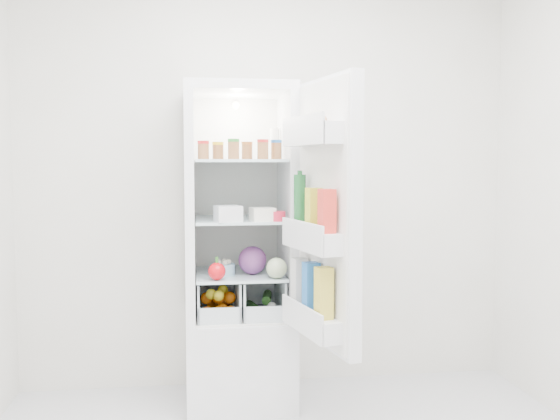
{
  "coord_description": "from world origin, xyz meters",
  "views": [
    {
      "loc": [
        -0.45,
        -2.31,
        1.36
      ],
      "look_at": [
        0.0,
        0.95,
        1.12
      ],
      "focal_mm": 40.0,
      "sensor_mm": 36.0,
      "label": 1
    }
  ],
  "objects": [
    {
      "name": "fridge_door",
      "position": [
        0.16,
        0.62,
        1.09
      ],
      "size": [
        0.28,
        0.6,
        1.3
      ],
      "rotation": [
        0.0,
        0.0,
        1.78
      ],
      "color": "white",
      "rests_on": "refrigerator"
    },
    {
      "name": "room_walls",
      "position": [
        0.0,
        0.0,
        1.59
      ],
      "size": [
        3.02,
        3.02,
        2.61
      ],
      "color": "silver",
      "rests_on": "ground"
    },
    {
      "name": "shelf_mid",
      "position": [
        -0.2,
        1.19,
        1.05
      ],
      "size": [
        0.49,
        0.53,
        0.02
      ],
      "primitive_type": "cube",
      "color": "silver",
      "rests_on": "refrigerator"
    },
    {
      "name": "tub_cream",
      "position": [
        -0.09,
        1.01,
        1.09
      ],
      "size": [
        0.14,
        0.14,
        0.07
      ],
      "primitive_type": "cube",
      "rotation": [
        0.0,
        0.0,
        0.16
      ],
      "color": "white",
      "rests_on": "shelf_mid"
    },
    {
      "name": "condiment_jars",
      "position": [
        -0.2,
        1.07,
        1.43
      ],
      "size": [
        0.46,
        0.16,
        0.08
      ],
      "color": "#B21919",
      "rests_on": "shelf_top"
    },
    {
      "name": "crisper_left",
      "position": [
        -0.32,
        1.19,
        0.61
      ],
      "size": [
        0.23,
        0.46,
        0.22
      ],
      "primitive_type": null,
      "color": "silver",
      "rests_on": "refrigerator"
    },
    {
      "name": "shelf_low",
      "position": [
        -0.2,
        1.19,
        0.74
      ],
      "size": [
        0.49,
        0.53,
        0.01
      ],
      "primitive_type": "cube",
      "color": "silver",
      "rests_on": "refrigerator"
    },
    {
      "name": "red_cabbage",
      "position": [
        -0.13,
        1.12,
        0.83
      ],
      "size": [
        0.16,
        0.16,
        0.16
      ],
      "primitive_type": "sphere",
      "color": "#531D55",
      "rests_on": "shelf_low"
    },
    {
      "name": "tub_white",
      "position": [
        -0.27,
        0.99,
        1.1
      ],
      "size": [
        0.15,
        0.15,
        0.08
      ],
      "primitive_type": "cube",
      "rotation": [
        0.0,
        0.0,
        0.19
      ],
      "color": "silver",
      "rests_on": "shelf_mid"
    },
    {
      "name": "tin_red",
      "position": [
        -0.01,
        0.98,
        1.08
      ],
      "size": [
        0.1,
        0.1,
        0.05
      ],
      "primitive_type": "cylinder",
      "rotation": [
        0.0,
        0.0,
        0.36
      ],
      "color": "red",
      "rests_on": "shelf_mid"
    },
    {
      "name": "citrus_pile",
      "position": [
        -0.32,
        1.16,
        0.58
      ],
      "size": [
        0.2,
        0.31,
        0.16
      ],
      "color": "orange",
      "rests_on": "refrigerator"
    },
    {
      "name": "bell_pepper",
      "position": [
        -0.34,
        0.97,
        0.79
      ],
      "size": [
        0.09,
        0.09,
        0.09
      ],
      "primitive_type": "sphere",
      "color": "red",
      "rests_on": "shelf_low"
    },
    {
      "name": "shelf_top",
      "position": [
        -0.2,
        1.19,
        1.38
      ],
      "size": [
        0.49,
        0.53,
        0.02
      ],
      "primitive_type": "cube",
      "color": "silver",
      "rests_on": "refrigerator"
    },
    {
      "name": "mushroom_bowl",
      "position": [
        -0.3,
        1.12,
        0.78
      ],
      "size": [
        0.17,
        0.17,
        0.06
      ],
      "primitive_type": "cylinder",
      "rotation": [
        0.0,
        0.0,
        -0.33
      ],
      "color": "#9CCEE8",
      "rests_on": "shelf_low"
    },
    {
      "name": "salad_bag",
      "position": [
        -0.02,
        0.97,
        0.8
      ],
      "size": [
        0.11,
        0.11,
        0.11
      ],
      "primitive_type": "sphere",
      "color": "#B1C292",
      "rests_on": "shelf_low"
    },
    {
      "name": "refrigerator",
      "position": [
        -0.2,
        1.25,
        0.67
      ],
      "size": [
        0.6,
        0.6,
        1.8
      ],
      "color": "white",
      "rests_on": "ground"
    },
    {
      "name": "veg_pile",
      "position": [
        -0.07,
        1.18,
        0.56
      ],
      "size": [
        0.16,
        0.3,
        0.1
      ],
      "color": "#204E1A",
      "rests_on": "refrigerator"
    },
    {
      "name": "squeeze_bottle",
      "position": [
        0.01,
        1.29,
        1.48
      ],
      "size": [
        0.07,
        0.07,
        0.18
      ],
      "primitive_type": "cylinder",
      "rotation": [
        0.0,
        0.0,
        -0.39
      ],
      "color": "silver",
      "rests_on": "shelf_top"
    },
    {
      "name": "crisper_right",
      "position": [
        -0.08,
        1.19,
        0.61
      ],
      "size": [
        0.23,
        0.46,
        0.22
      ],
      "primitive_type": null,
      "color": "silver",
      "rests_on": "refrigerator"
    }
  ]
}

